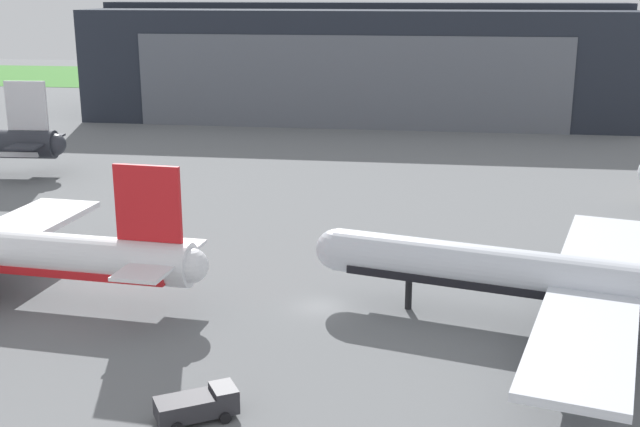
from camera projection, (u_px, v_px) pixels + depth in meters
name	position (u px, v px, depth m)	size (l,w,h in m)	color
ground_plane	(321.00, 307.00, 66.25)	(440.00, 440.00, 0.00)	slate
grass_field_strip	(406.00, 81.00, 226.10)	(440.00, 56.00, 0.08)	#407F32
maintenance_hangar	(359.00, 61.00, 164.46)	(105.05, 37.76, 22.58)	#232833
airliner_near_left	(586.00, 283.00, 59.82)	(41.62, 38.80, 12.21)	silver
ops_van	(198.00, 405.00, 48.76)	(5.27, 4.30, 1.86)	#28282D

